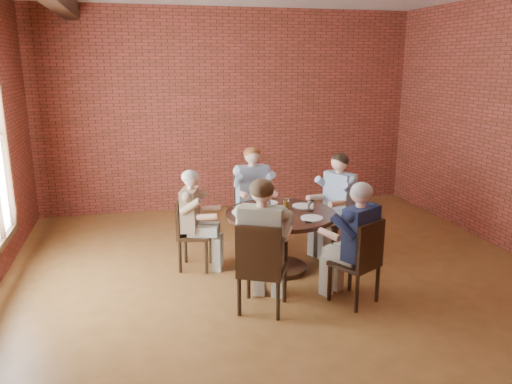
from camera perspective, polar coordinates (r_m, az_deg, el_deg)
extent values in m
plane|color=brown|center=(5.85, 3.77, -10.75)|extent=(7.00, 7.00, 0.00)
plane|color=maroon|center=(8.72, -3.01, 9.27)|extent=(7.00, 0.00, 7.00)
cube|color=black|center=(6.71, -27.10, 5.72)|extent=(0.10, 0.08, 2.20)
cylinder|color=black|center=(6.27, 2.73, -8.64)|extent=(0.66, 0.66, 0.06)
cylinder|color=black|center=(6.15, 2.77, -5.89)|extent=(0.19, 0.19, 0.64)
cylinder|color=#311A12|center=(6.03, 2.81, -2.55)|extent=(1.33, 1.33, 0.05)
cube|color=black|center=(6.80, 9.05, -3.33)|extent=(0.58, 0.58, 0.04)
cube|color=black|center=(6.87, 10.23, -0.88)|extent=(0.22, 0.41, 0.49)
cylinder|color=black|center=(6.86, 6.77, -5.07)|extent=(0.04, 0.04, 0.41)
cylinder|color=black|center=(6.62, 9.10, -5.88)|extent=(0.04, 0.04, 0.41)
cylinder|color=black|center=(7.12, 8.86, -4.41)|extent=(0.04, 0.04, 0.41)
cylinder|color=black|center=(6.89, 11.17, -5.15)|extent=(0.04, 0.04, 0.41)
cube|color=black|center=(7.08, -0.32, -2.42)|extent=(0.48, 0.48, 0.04)
cube|color=black|center=(7.19, -0.82, 0.10)|extent=(0.44, 0.07, 0.51)
cylinder|color=black|center=(6.92, -1.34, -4.79)|extent=(0.04, 0.04, 0.41)
cylinder|color=black|center=(7.04, 1.65, -4.46)|extent=(0.04, 0.04, 0.41)
cylinder|color=black|center=(7.27, -2.22, -3.84)|extent=(0.04, 0.04, 0.41)
cylinder|color=black|center=(7.38, 0.64, -3.55)|extent=(0.04, 0.04, 0.41)
cube|color=black|center=(6.23, -6.97, -4.92)|extent=(0.49, 0.49, 0.04)
cube|color=black|center=(6.19, -8.61, -2.76)|extent=(0.16, 0.38, 0.44)
cylinder|color=black|center=(6.13, -5.69, -7.46)|extent=(0.04, 0.04, 0.41)
cylinder|color=black|center=(6.43, -5.20, -6.38)|extent=(0.04, 0.04, 0.41)
cylinder|color=black|center=(6.20, -8.68, -7.32)|extent=(0.04, 0.04, 0.41)
cylinder|color=black|center=(6.49, -8.05, -6.27)|extent=(0.04, 0.04, 0.41)
cube|color=black|center=(5.18, 0.76, -8.94)|extent=(0.61, 0.61, 0.04)
cube|color=black|center=(4.88, 0.26, -6.86)|extent=(0.43, 0.24, 0.52)
cylinder|color=black|center=(5.42, 3.29, -10.48)|extent=(0.04, 0.04, 0.41)
cylinder|color=black|center=(5.49, -0.87, -10.11)|extent=(0.04, 0.04, 0.41)
cylinder|color=black|center=(5.06, 2.52, -12.34)|extent=(0.04, 0.04, 0.41)
cylinder|color=black|center=(5.14, -1.94, -11.90)|extent=(0.04, 0.04, 0.41)
cube|color=black|center=(5.44, 11.18, -8.04)|extent=(0.57, 0.57, 0.04)
cube|color=black|center=(5.25, 12.98, -5.96)|extent=(0.39, 0.23, 0.48)
cylinder|color=black|center=(5.76, 10.72, -9.15)|extent=(0.04, 0.04, 0.41)
cylinder|color=black|center=(5.50, 8.40, -10.22)|extent=(0.04, 0.04, 0.41)
cylinder|color=black|center=(5.57, 13.69, -10.15)|extent=(0.04, 0.04, 0.41)
cylinder|color=black|center=(5.30, 11.45, -11.34)|extent=(0.04, 0.04, 0.41)
cylinder|color=white|center=(6.27, 5.34, -1.61)|extent=(0.26, 0.26, 0.01)
cylinder|color=white|center=(6.38, 1.38, -1.27)|extent=(0.26, 0.26, 0.01)
cylinder|color=white|center=(6.01, -1.54, -2.28)|extent=(0.26, 0.26, 0.01)
cylinder|color=white|center=(5.80, 6.41, -2.98)|extent=(0.26, 0.26, 0.01)
cylinder|color=white|center=(6.06, 6.28, -1.58)|extent=(0.07, 0.07, 0.14)
cylinder|color=white|center=(6.15, 3.48, -1.30)|extent=(0.07, 0.07, 0.14)
cylinder|color=white|center=(6.22, 0.48, -1.10)|extent=(0.07, 0.07, 0.14)
cylinder|color=white|center=(5.99, 1.34, -1.69)|extent=(0.07, 0.07, 0.14)
cylinder|color=white|center=(5.86, 1.25, -2.08)|extent=(0.07, 0.07, 0.14)
cylinder|color=white|center=(5.56, 2.93, -3.00)|extent=(0.07, 0.07, 0.14)
cube|color=black|center=(5.70, 5.94, -3.33)|extent=(0.09, 0.15, 0.01)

